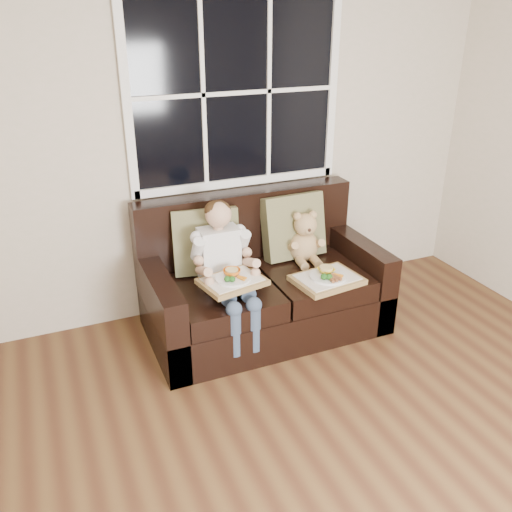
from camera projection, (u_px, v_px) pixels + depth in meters
name	position (u px, v px, depth m)	size (l,w,h in m)	color
room_walls	(454.00, 219.00, 1.72)	(4.52, 5.02, 2.71)	beige
window_back	(236.00, 93.00, 3.85)	(1.62, 0.04, 1.37)	black
loveseat	(261.00, 287.00, 4.02)	(1.70, 0.92, 0.96)	black
pillow_left	(206.00, 241.00, 3.86)	(0.50, 0.30, 0.48)	olive
pillow_right	(293.00, 226.00, 4.11)	(0.49, 0.24, 0.50)	olive
child	(224.00, 259.00, 3.66)	(0.40, 0.60, 0.90)	silver
teddy_bear	(305.00, 240.00, 4.06)	(0.26, 0.32, 0.41)	tan
tray_left	(232.00, 280.00, 3.55)	(0.46, 0.38, 0.09)	#A5824A
tray_right	(327.00, 278.00, 3.78)	(0.49, 0.40, 0.10)	#A5824A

